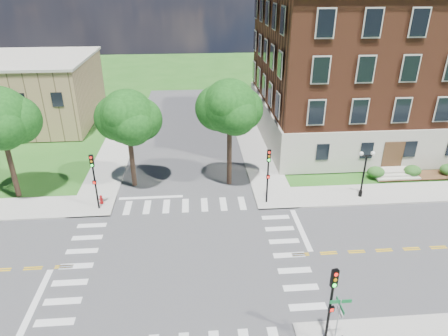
{
  "coord_description": "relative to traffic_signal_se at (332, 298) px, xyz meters",
  "views": [
    {
      "loc": [
        0.92,
        -21.78,
        17.45
      ],
      "look_at": [
        3.29,
        7.61,
        3.2
      ],
      "focal_mm": 32.0,
      "sensor_mm": 36.0,
      "label": 1
    }
  ],
  "objects": [
    {
      "name": "crosswalk_east",
      "position": [
        -0.18,
        7.42,
        -3.19
      ],
      "size": [
        2.2,
        10.2,
        0.02
      ],
      "primitive_type": null,
      "color": "silver",
      "rests_on": "ground"
    },
    {
      "name": "tree_d",
      "position": [
        -3.36,
        18.12,
        4.25
      ],
      "size": [
        4.7,
        4.7,
        9.71
      ],
      "color": "#302218",
      "rests_on": "ground"
    },
    {
      "name": "fire_hydrant",
      "position": [
        -14.44,
        15.42,
        -2.72
      ],
      "size": [
        0.35,
        0.35,
        0.75
      ],
      "color": "#AF0D10",
      "rests_on": "ground"
    },
    {
      "name": "road_ns",
      "position": [
        -7.38,
        7.42,
        -3.18
      ],
      "size": [
        12.0,
        90.0,
        0.01
      ],
      "primitive_type": "cube",
      "color": "#3D3D3F",
      "rests_on": "ground"
    },
    {
      "name": "sidewalk_nw",
      "position": [
        -22.75,
        22.79,
        -3.13
      ],
      "size": [
        34.0,
        34.0,
        0.12
      ],
      "color": "#9E9B93",
      "rests_on": "ground"
    },
    {
      "name": "tree_c",
      "position": [
        -12.03,
        18.5,
        3.46
      ],
      "size": [
        4.67,
        4.67,
        8.9
      ],
      "color": "#302218",
      "rests_on": "ground"
    },
    {
      "name": "traffic_signal_se",
      "position": [
        0.0,
        0.0,
        0.0
      ],
      "size": [
        0.36,
        0.42,
        4.8
      ],
      "color": "black",
      "rests_on": "ground"
    },
    {
      "name": "traffic_signal_nw",
      "position": [
        -14.49,
        14.6,
        0.0
      ],
      "size": [
        0.33,
        0.36,
        4.8
      ],
      "color": "black",
      "rests_on": "ground"
    },
    {
      "name": "street_sign_pole",
      "position": [
        0.42,
        -0.2,
        -0.88
      ],
      "size": [
        1.1,
        1.1,
        3.1
      ],
      "color": "gray",
      "rests_on": "ground"
    },
    {
      "name": "secondary_building",
      "position": [
        -29.38,
        37.42,
        1.09
      ],
      "size": [
        20.4,
        15.4,
        8.3
      ],
      "color": "#9D8257",
      "rests_on": "ground"
    },
    {
      "name": "sidewalk_ne",
      "position": [
        8.0,
        22.79,
        -3.13
      ],
      "size": [
        34.0,
        34.0,
        0.12
      ],
      "color": "#9E9B93",
      "rests_on": "ground"
    },
    {
      "name": "twin_lamp_west",
      "position": [
        7.8,
        14.83,
        -0.66
      ],
      "size": [
        1.36,
        0.36,
        4.23
      ],
      "color": "black",
      "rests_on": "ground"
    },
    {
      "name": "stop_bar_east",
      "position": [
        1.42,
        10.42,
        -3.19
      ],
      "size": [
        0.4,
        5.5,
        0.0
      ],
      "primitive_type": "cube",
      "color": "silver",
      "rests_on": "ground"
    },
    {
      "name": "traffic_signal_ne",
      "position": [
        -0.52,
        14.48,
        0.0
      ],
      "size": [
        0.35,
        0.39,
        4.8
      ],
      "color": "black",
      "rests_on": "ground"
    },
    {
      "name": "road_ew",
      "position": [
        -7.38,
        7.42,
        -3.18
      ],
      "size": [
        90.0,
        12.0,
        0.01
      ],
      "primitive_type": "cube",
      "color": "#3D3D3F",
      "rests_on": "ground"
    },
    {
      "name": "main_building",
      "position": [
        16.62,
        29.41,
        5.15
      ],
      "size": [
        30.6,
        22.4,
        16.5
      ],
      "color": "#B8B5A2",
      "rests_on": "ground"
    },
    {
      "name": "ground",
      "position": [
        -7.38,
        7.42,
        -3.19
      ],
      "size": [
        160.0,
        160.0,
        0.0
      ],
      "primitive_type": "plane",
      "color": "#235A19",
      "rests_on": "ground"
    }
  ]
}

